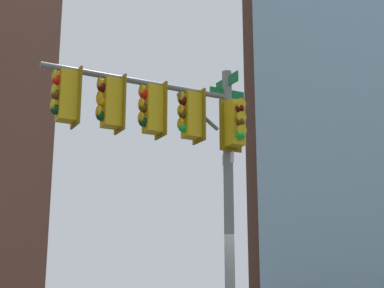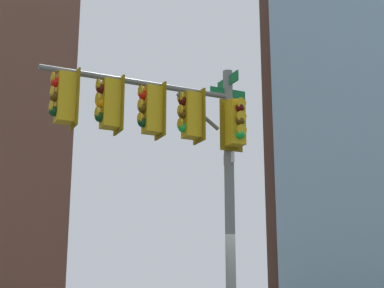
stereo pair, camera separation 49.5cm
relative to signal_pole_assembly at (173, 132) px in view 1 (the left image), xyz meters
name	(u,v)px [view 1 (the left image)]	position (x,y,z in m)	size (l,w,h in m)	color
signal_pole_assembly	(173,132)	(0.00, 0.00, 0.00)	(3.84, 2.97, 6.20)	slate
building_brick_midblock	(338,116)	(8.26, 48.60, 14.52)	(18.75, 17.41, 38.21)	brown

